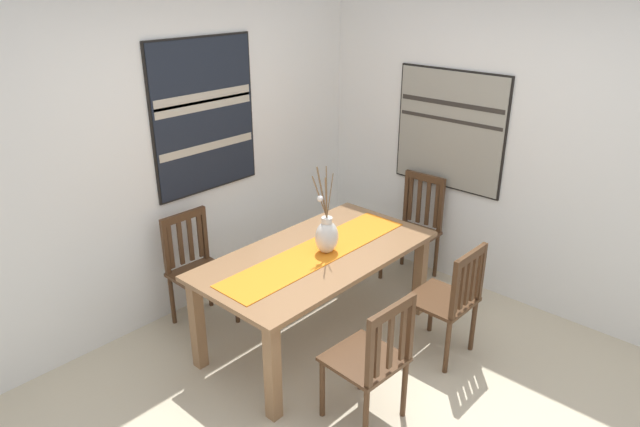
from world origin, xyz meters
name	(u,v)px	position (x,y,z in m)	size (l,w,h in m)	color
ground_plane	(366,395)	(0.00, 0.00, -0.01)	(6.40, 6.40, 0.03)	beige
wall_back	(184,147)	(0.00, 1.86, 1.35)	(6.40, 0.12, 2.70)	silver
wall_side	(514,142)	(1.86, 0.00, 1.35)	(0.12, 6.40, 2.70)	silver
dining_table	(317,265)	(0.26, 0.68, 0.63)	(1.80, 0.92, 0.73)	#8E6642
table_runner	(317,252)	(0.26, 0.68, 0.73)	(1.65, 0.36, 0.01)	orange
centerpiece_vase	(327,235)	(0.31, 0.63, 0.87)	(0.18, 0.17, 0.64)	silver
chair_0	(197,268)	(-0.20, 1.53, 0.47)	(0.43, 0.43, 0.90)	#4C301C
chair_1	(449,298)	(0.73, -0.16, 0.47)	(0.42, 0.42, 0.89)	#4C301C
chair_2	(371,359)	(-0.18, -0.16, 0.47)	(0.44, 0.44, 0.90)	#4C301C
chair_3	(414,227)	(1.57, 0.70, 0.49)	(0.43, 0.43, 0.95)	#4C301C
painting_on_back_wall	(204,116)	(0.17, 1.79, 1.57)	(0.96, 0.05, 1.21)	black
painting_on_side_wall	(450,130)	(1.79, 0.55, 1.37)	(0.05, 1.02, 1.02)	black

